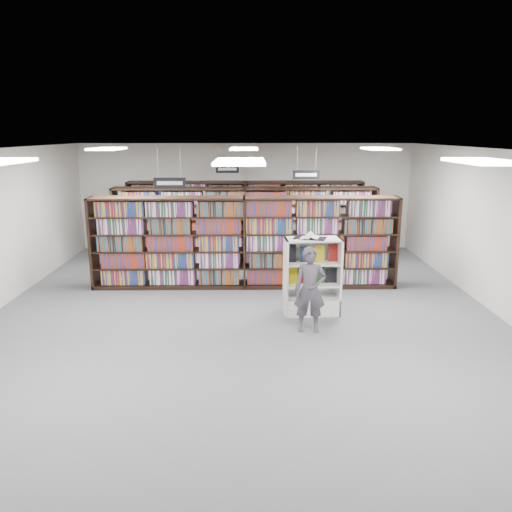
{
  "coord_description": "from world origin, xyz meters",
  "views": [
    {
      "loc": [
        0.11,
        -9.2,
        3.5
      ],
      "look_at": [
        0.25,
        0.5,
        1.1
      ],
      "focal_mm": 35.0,
      "sensor_mm": 36.0,
      "label": 1
    }
  ],
  "objects_px": {
    "bookshelf_row_near": "(244,242)",
    "endcap_display": "(311,288)",
    "shopper": "(310,290)",
    "open_book": "(310,237)"
  },
  "relations": [
    {
      "from": "bookshelf_row_near",
      "to": "shopper",
      "type": "xyz_separation_m",
      "value": [
        1.19,
        -2.74,
        -0.27
      ]
    },
    {
      "from": "bookshelf_row_near",
      "to": "open_book",
      "type": "xyz_separation_m",
      "value": [
        1.27,
        -1.81,
        0.5
      ]
    },
    {
      "from": "endcap_display",
      "to": "shopper",
      "type": "height_order",
      "value": "shopper"
    },
    {
      "from": "bookshelf_row_near",
      "to": "endcap_display",
      "type": "bearing_deg",
      "value": -52.82
    },
    {
      "from": "bookshelf_row_near",
      "to": "endcap_display",
      "type": "distance_m",
      "value": 2.29
    },
    {
      "from": "endcap_display",
      "to": "shopper",
      "type": "xyz_separation_m",
      "value": [
        -0.15,
        -0.97,
        0.28
      ]
    },
    {
      "from": "bookshelf_row_near",
      "to": "endcap_display",
      "type": "height_order",
      "value": "bookshelf_row_near"
    },
    {
      "from": "bookshelf_row_near",
      "to": "shopper",
      "type": "distance_m",
      "value": 3.0
    },
    {
      "from": "open_book",
      "to": "shopper",
      "type": "relative_size",
      "value": 0.44
    },
    {
      "from": "open_book",
      "to": "endcap_display",
      "type": "bearing_deg",
      "value": 49.44
    }
  ]
}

